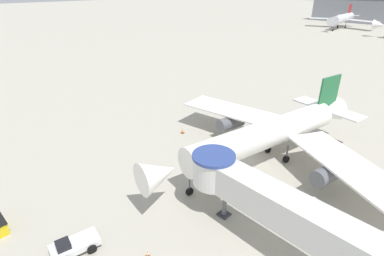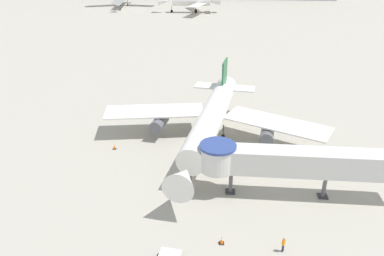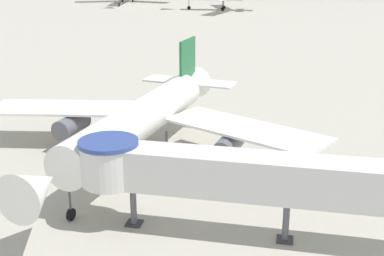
% 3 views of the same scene
% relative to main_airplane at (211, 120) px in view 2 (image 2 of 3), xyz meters
% --- Properties ---
extents(ground_plane, '(800.00, 800.00, 0.00)m').
position_rel_main_airplane_xyz_m(ground_plane, '(-1.62, -1.01, -3.96)').
color(ground_plane, '#A8A393').
extents(main_airplane, '(32.99, 31.42, 9.33)m').
position_rel_main_airplane_xyz_m(main_airplane, '(0.00, 0.00, 0.00)').
color(main_airplane, white).
rests_on(main_airplane, ground_plane).
extents(jet_bridge, '(22.22, 4.10, 6.15)m').
position_rel_main_airplane_xyz_m(jet_bridge, '(8.61, -11.39, 0.52)').
color(jet_bridge, silver).
rests_on(jet_bridge, ground_plane).
extents(traffic_cone_port_wing, '(0.48, 0.48, 0.79)m').
position_rel_main_airplane_xyz_m(traffic_cone_port_wing, '(-13.41, -2.14, -3.58)').
color(traffic_cone_port_wing, black).
rests_on(traffic_cone_port_wing, ground_plane).
extents(traffic_cone_near_nose, '(0.51, 0.51, 0.84)m').
position_rel_main_airplane_xyz_m(traffic_cone_near_nose, '(1.59, -19.76, -3.55)').
color(traffic_cone_near_nose, black).
rests_on(traffic_cone_near_nose, ground_plane).
extents(ground_crew_wing_walker, '(0.35, 0.36, 1.66)m').
position_rel_main_airplane_xyz_m(ground_crew_wing_walker, '(7.29, -20.42, -3.00)').
color(ground_crew_wing_walker, '#1E2338').
rests_on(ground_crew_wing_walker, ground_plane).
extents(background_jet_gray_tail, '(26.72, 30.18, 11.22)m').
position_rel_main_airplane_xyz_m(background_jet_gray_tail, '(-10.92, 119.26, 0.95)').
color(background_jet_gray_tail, white).
rests_on(background_jet_gray_tail, ground_plane).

